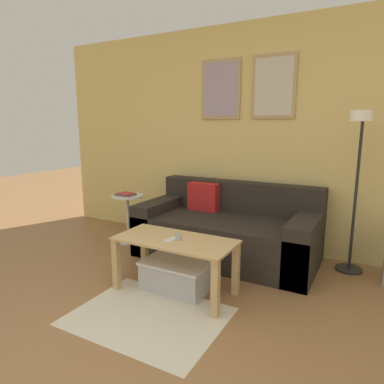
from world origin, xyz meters
TOP-DOWN VIEW (x-y plane):
  - wall_back at (-0.00, 2.92)m, footprint 5.60×0.09m
  - area_rug at (-0.19, 1.00)m, footprint 1.13×0.87m
  - couch at (-0.14, 2.42)m, footprint 1.89×0.93m
  - coffee_table at (-0.22, 1.44)m, footprint 1.03×0.49m
  - storage_bin at (-0.23, 1.47)m, footprint 0.59×0.35m
  - floor_lamp at (1.08, 2.48)m, footprint 0.26×0.55m
  - side_table at (-1.42, 2.29)m, footprint 0.39×0.39m
  - book_stack at (-1.44, 2.29)m, footprint 0.23×0.18m
  - remote_control at (-0.21, 1.48)m, footprint 0.12×0.15m
  - cell_phone at (-0.23, 1.41)m, footprint 0.10×0.15m

SIDE VIEW (x-z plane):
  - area_rug at x=-0.19m, z-range 0.00..0.01m
  - storage_bin at x=-0.23m, z-range 0.00..0.26m
  - couch at x=-0.14m, z-range -0.11..0.68m
  - side_table at x=-1.42m, z-range 0.06..0.65m
  - coffee_table at x=-0.22m, z-range 0.14..0.62m
  - cell_phone at x=-0.23m, z-range 0.48..0.49m
  - remote_control at x=-0.21m, z-range 0.48..0.50m
  - book_stack at x=-1.44m, z-range 0.59..0.61m
  - floor_lamp at x=1.08m, z-range 0.22..1.77m
  - wall_back at x=0.00m, z-range 0.01..2.56m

